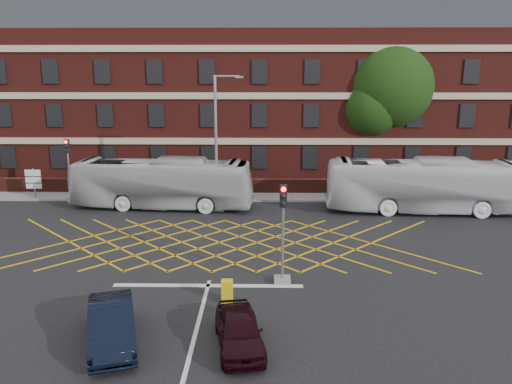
{
  "coord_description": "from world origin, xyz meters",
  "views": [
    {
      "loc": [
        2.32,
        -22.96,
        8.75
      ],
      "look_at": [
        1.95,
        1.5,
        2.87
      ],
      "focal_mm": 35.0,
      "sensor_mm": 36.0,
      "label": 1
    }
  ],
  "objects_px": {
    "deciduous_tree": "(388,93)",
    "traffic_light_near": "(283,243)",
    "car_navy": "(112,324)",
    "utility_cabinet": "(227,291)",
    "bus_right": "(424,186)",
    "traffic_light_far": "(70,175)",
    "street_lamp": "(218,166)",
    "direction_signs": "(33,180)",
    "bus_left": "(162,183)",
    "car_maroon": "(239,330)"
  },
  "relations": [
    {
      "from": "street_lamp",
      "to": "bus_right",
      "type": "bearing_deg",
      "value": -0.85
    },
    {
      "from": "deciduous_tree",
      "to": "traffic_light_far",
      "type": "xyz_separation_m",
      "value": [
        -23.41,
        -6.68,
        -5.37
      ]
    },
    {
      "from": "deciduous_tree",
      "to": "street_lamp",
      "type": "bearing_deg",
      "value": -144.52
    },
    {
      "from": "deciduous_tree",
      "to": "traffic_light_near",
      "type": "height_order",
      "value": "deciduous_tree"
    },
    {
      "from": "bus_left",
      "to": "car_navy",
      "type": "height_order",
      "value": "bus_left"
    },
    {
      "from": "utility_cabinet",
      "to": "deciduous_tree",
      "type": "bearing_deg",
      "value": 63.41
    },
    {
      "from": "deciduous_tree",
      "to": "utility_cabinet",
      "type": "distance_m",
      "value": 26.08
    },
    {
      "from": "street_lamp",
      "to": "traffic_light_far",
      "type": "bearing_deg",
      "value": 166.91
    },
    {
      "from": "traffic_light_far",
      "to": "deciduous_tree",
      "type": "bearing_deg",
      "value": 15.93
    },
    {
      "from": "bus_left",
      "to": "traffic_light_near",
      "type": "bearing_deg",
      "value": -143.21
    },
    {
      "from": "deciduous_tree",
      "to": "direction_signs",
      "type": "height_order",
      "value": "deciduous_tree"
    },
    {
      "from": "bus_right",
      "to": "street_lamp",
      "type": "bearing_deg",
      "value": 93.16
    },
    {
      "from": "car_navy",
      "to": "utility_cabinet",
      "type": "xyz_separation_m",
      "value": [
        3.58,
        3.12,
        -0.23
      ]
    },
    {
      "from": "direction_signs",
      "to": "utility_cabinet",
      "type": "xyz_separation_m",
      "value": [
        14.78,
        -16.04,
        -0.93
      ]
    },
    {
      "from": "car_maroon",
      "to": "direction_signs",
      "type": "xyz_separation_m",
      "value": [
        -15.4,
        19.33,
        0.77
      ]
    },
    {
      "from": "bus_left",
      "to": "street_lamp",
      "type": "bearing_deg",
      "value": -93.67
    },
    {
      "from": "car_navy",
      "to": "utility_cabinet",
      "type": "distance_m",
      "value": 4.76
    },
    {
      "from": "deciduous_tree",
      "to": "direction_signs",
      "type": "xyz_separation_m",
      "value": [
        -26.06,
        -6.5,
        -5.76
      ]
    },
    {
      "from": "deciduous_tree",
      "to": "street_lamp",
      "type": "distance_m",
      "value": 16.3
    },
    {
      "from": "car_maroon",
      "to": "traffic_light_near",
      "type": "height_order",
      "value": "traffic_light_near"
    },
    {
      "from": "car_maroon",
      "to": "bus_right",
      "type": "bearing_deg",
      "value": 46.73
    },
    {
      "from": "street_lamp",
      "to": "utility_cabinet",
      "type": "distance_m",
      "value": 13.71
    },
    {
      "from": "car_navy",
      "to": "car_maroon",
      "type": "xyz_separation_m",
      "value": [
        4.21,
        -0.17,
        -0.07
      ]
    },
    {
      "from": "street_lamp",
      "to": "utility_cabinet",
      "type": "relative_size",
      "value": 9.6
    },
    {
      "from": "deciduous_tree",
      "to": "direction_signs",
      "type": "relative_size",
      "value": 5.07
    },
    {
      "from": "deciduous_tree",
      "to": "direction_signs",
      "type": "bearing_deg",
      "value": -165.99
    },
    {
      "from": "car_navy",
      "to": "traffic_light_near",
      "type": "xyz_separation_m",
      "value": [
        5.81,
        5.03,
        1.09
      ]
    },
    {
      "from": "car_navy",
      "to": "car_maroon",
      "type": "height_order",
      "value": "car_navy"
    },
    {
      "from": "bus_right",
      "to": "utility_cabinet",
      "type": "bearing_deg",
      "value": 142.56
    },
    {
      "from": "deciduous_tree",
      "to": "utility_cabinet",
      "type": "relative_size",
      "value": 12.48
    },
    {
      "from": "car_navy",
      "to": "traffic_light_far",
      "type": "height_order",
      "value": "traffic_light_far"
    },
    {
      "from": "street_lamp",
      "to": "direction_signs",
      "type": "height_order",
      "value": "street_lamp"
    },
    {
      "from": "bus_left",
      "to": "traffic_light_far",
      "type": "distance_m",
      "value": 7.11
    },
    {
      "from": "traffic_light_far",
      "to": "traffic_light_near",
      "type": "bearing_deg",
      "value": -44.19
    },
    {
      "from": "deciduous_tree",
      "to": "bus_left",
      "type": "bearing_deg",
      "value": -152.6
    },
    {
      "from": "traffic_light_near",
      "to": "utility_cabinet",
      "type": "height_order",
      "value": "traffic_light_near"
    },
    {
      "from": "deciduous_tree",
      "to": "traffic_light_near",
      "type": "relative_size",
      "value": 2.61
    },
    {
      "from": "bus_left",
      "to": "utility_cabinet",
      "type": "bearing_deg",
      "value": -154.41
    },
    {
      "from": "traffic_light_far",
      "to": "street_lamp",
      "type": "xyz_separation_m",
      "value": [
        10.58,
        -2.46,
        1.16
      ]
    },
    {
      "from": "direction_signs",
      "to": "traffic_light_far",
      "type": "bearing_deg",
      "value": -3.88
    },
    {
      "from": "deciduous_tree",
      "to": "traffic_light_far",
      "type": "relative_size",
      "value": 2.61
    },
    {
      "from": "car_maroon",
      "to": "traffic_light_far",
      "type": "bearing_deg",
      "value": 114.17
    },
    {
      "from": "utility_cabinet",
      "to": "car_navy",
      "type": "bearing_deg",
      "value": -138.96
    },
    {
      "from": "utility_cabinet",
      "to": "traffic_light_far",
      "type": "bearing_deg",
      "value": 127.4
    },
    {
      "from": "traffic_light_near",
      "to": "car_navy",
      "type": "bearing_deg",
      "value": -139.1
    },
    {
      "from": "traffic_light_near",
      "to": "street_lamp",
      "type": "xyz_separation_m",
      "value": [
        -3.76,
        11.49,
        1.16
      ]
    },
    {
      "from": "car_maroon",
      "to": "deciduous_tree",
      "type": "relative_size",
      "value": 0.32
    },
    {
      "from": "deciduous_tree",
      "to": "bus_right",
      "type": "bearing_deg",
      "value": -87.71
    },
    {
      "from": "car_navy",
      "to": "direction_signs",
      "type": "relative_size",
      "value": 1.87
    },
    {
      "from": "traffic_light_far",
      "to": "direction_signs",
      "type": "distance_m",
      "value": 2.69
    }
  ]
}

